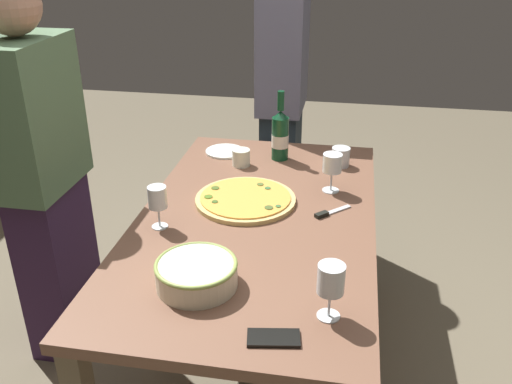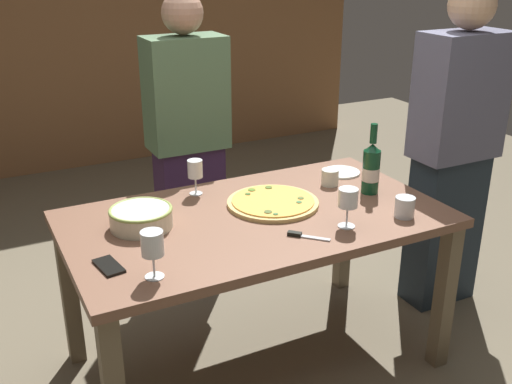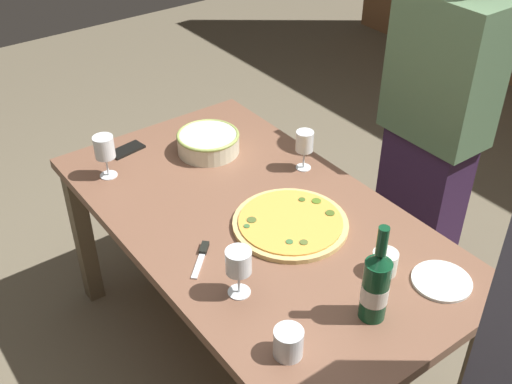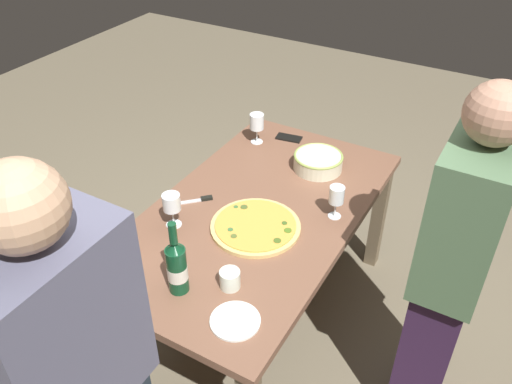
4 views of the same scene
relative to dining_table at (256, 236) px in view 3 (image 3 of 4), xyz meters
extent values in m
plane|color=#6D624D|center=(0.00, 0.00, -0.66)|extent=(8.00, 8.00, 0.00)
cube|color=brown|center=(0.00, 0.00, 0.07)|extent=(1.60, 0.90, 0.04)
cube|color=brown|center=(-0.74, -0.40, -0.30)|extent=(0.07, 0.07, 0.71)
cube|color=brown|center=(-0.74, 0.40, -0.30)|extent=(0.07, 0.07, 0.71)
cube|color=brown|center=(0.74, 0.40, -0.30)|extent=(0.07, 0.07, 0.71)
cylinder|color=#DAB96F|center=(0.12, 0.06, 0.10)|extent=(0.41, 0.41, 0.02)
cylinder|color=#F6A542|center=(0.12, 0.06, 0.11)|extent=(0.36, 0.36, 0.01)
cylinder|color=#4F7321|center=(0.08, 0.21, 0.12)|extent=(0.03, 0.03, 0.00)
cylinder|color=#3E6D36|center=(0.05, -0.08, 0.12)|extent=(0.02, 0.02, 0.00)
cylinder|color=#54672B|center=(0.23, 0.02, 0.12)|extent=(0.03, 0.03, 0.00)
cylinder|color=#3D6022|center=(0.05, 0.17, 0.12)|extent=(0.02, 0.02, 0.00)
cylinder|color=#3D6F39|center=(0.20, -0.01, 0.12)|extent=(0.02, 0.02, 0.00)
cylinder|color=#4A5F29|center=(0.03, -0.04, 0.12)|extent=(0.03, 0.03, 0.00)
cylinder|color=#486221|center=(0.17, 0.20, 0.12)|extent=(0.03, 0.03, 0.00)
cylinder|color=beige|center=(-0.47, 0.10, 0.13)|extent=(0.25, 0.25, 0.08)
torus|color=#99B055|center=(-0.47, 0.10, 0.17)|extent=(0.26, 0.26, 0.01)
cylinder|color=#0F3F23|center=(0.58, -0.01, 0.19)|extent=(0.08, 0.08, 0.20)
cone|color=#0F3F23|center=(0.58, -0.01, 0.31)|extent=(0.08, 0.08, 0.04)
cylinder|color=#0F3F23|center=(0.58, -0.01, 0.38)|extent=(0.03, 0.03, 0.09)
cylinder|color=silver|center=(0.58, -0.01, 0.18)|extent=(0.08, 0.08, 0.06)
cylinder|color=white|center=(-0.55, -0.31, 0.09)|extent=(0.07, 0.07, 0.00)
cylinder|color=white|center=(-0.55, -0.31, 0.14)|extent=(0.01, 0.01, 0.08)
cylinder|color=white|center=(-0.55, -0.31, 0.22)|extent=(0.08, 0.08, 0.09)
cylinder|color=maroon|center=(-0.55, -0.31, 0.19)|extent=(0.07, 0.07, 0.03)
cylinder|color=white|center=(0.28, -0.27, 0.09)|extent=(0.07, 0.07, 0.00)
cylinder|color=white|center=(0.28, -0.27, 0.14)|extent=(0.01, 0.01, 0.08)
cylinder|color=white|center=(0.28, -0.27, 0.22)|extent=(0.08, 0.08, 0.08)
cylinder|color=maroon|center=(0.28, -0.27, 0.20)|extent=(0.07, 0.07, 0.04)
cylinder|color=white|center=(-0.14, 0.34, 0.09)|extent=(0.06, 0.06, 0.00)
cylinder|color=white|center=(-0.14, 0.34, 0.14)|extent=(0.01, 0.01, 0.08)
cylinder|color=white|center=(-0.14, 0.34, 0.22)|extent=(0.07, 0.07, 0.08)
cylinder|color=maroon|center=(-0.14, 0.34, 0.19)|extent=(0.06, 0.06, 0.04)
cylinder|color=white|center=(0.55, -0.30, 0.14)|extent=(0.08, 0.08, 0.09)
cylinder|color=silver|center=(0.47, 0.15, 0.13)|extent=(0.08, 0.08, 0.08)
cylinder|color=white|center=(0.62, 0.26, 0.10)|extent=(0.19, 0.19, 0.01)
cube|color=black|center=(-0.67, -0.17, 0.10)|extent=(0.09, 0.15, 0.01)
cube|color=silver|center=(0.10, -0.31, 0.10)|extent=(0.10, 0.10, 0.01)
cube|color=black|center=(0.04, -0.25, 0.10)|extent=(0.06, 0.06, 0.02)
cube|color=#331D3D|center=(0.04, 0.89, -0.26)|extent=(0.36, 0.20, 0.79)
cube|color=#52714F|center=(0.04, 0.89, 0.43)|extent=(0.42, 0.24, 0.59)
camera|label=1|loc=(-1.83, -0.33, 1.12)|focal=38.91mm
camera|label=2|loc=(-1.06, -2.10, 1.15)|focal=42.55mm
camera|label=3|loc=(1.41, -1.05, 1.45)|focal=43.83mm
camera|label=4|loc=(1.69, 0.97, 1.60)|focal=36.95mm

